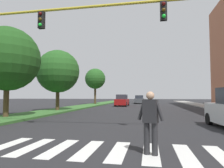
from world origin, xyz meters
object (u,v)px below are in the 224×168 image
(pedestrian_performer, at_px, (150,120))
(traffic_light_gantry, at_px, (42,35))
(sedan_midblock, at_px, (122,101))
(sedan_distant, at_px, (139,100))
(tree_mid, at_px, (7,59))
(tree_distant, at_px, (95,79))
(tree_far, at_px, (58,71))

(pedestrian_performer, bearing_deg, traffic_light_gantry, 149.50)
(sedan_midblock, xyz_separation_m, sedan_distant, (2.13, 10.58, -0.03))
(pedestrian_performer, relative_size, sedan_midblock, 0.41)
(tree_mid, height_order, tree_distant, tree_distant)
(pedestrian_performer, xyz_separation_m, sedan_distant, (-2.00, 35.52, -0.16))
(tree_distant, bearing_deg, sedan_midblock, -37.13)
(tree_far, xyz_separation_m, sedan_midblock, (5.02, 11.51, -3.23))
(tree_distant, xyz_separation_m, sedan_distant, (7.49, 6.52, -3.82))
(pedestrian_performer, height_order, sedan_midblock, sedan_midblock)
(tree_far, bearing_deg, pedestrian_performer, -55.74)
(traffic_light_gantry, relative_size, pedestrian_performer, 6.01)
(tree_far, xyz_separation_m, sedan_distant, (7.14, 22.09, -3.27))
(sedan_distant, bearing_deg, tree_mid, -104.96)
(tree_far, distance_m, traffic_light_gantry, 11.37)
(tree_mid, xyz_separation_m, sedan_midblock, (5.57, 18.22, -3.31))
(tree_far, distance_m, sedan_distant, 23.45)
(tree_far, bearing_deg, sedan_midblock, 66.46)
(tree_far, distance_m, tree_distant, 15.59)
(tree_far, relative_size, sedan_distant, 1.38)
(tree_mid, bearing_deg, tree_far, 85.29)
(tree_mid, distance_m, traffic_light_gantry, 6.15)
(tree_mid, relative_size, sedan_midblock, 1.50)
(traffic_light_gantry, bearing_deg, tree_mid, 141.43)
(tree_mid, xyz_separation_m, tree_distant, (0.20, 22.29, 0.47))
(pedestrian_performer, distance_m, sedan_midblock, 25.28)
(sedan_midblock, distance_m, sedan_distant, 10.79)
(tree_distant, distance_m, pedestrian_performer, 30.73)
(pedestrian_performer, relative_size, sedan_distant, 0.38)
(tree_mid, height_order, tree_far, tree_mid)
(sedan_midblock, bearing_deg, tree_far, -113.54)
(tree_distant, bearing_deg, tree_mid, -90.52)
(sedan_distant, bearing_deg, traffic_light_gantry, -95.07)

